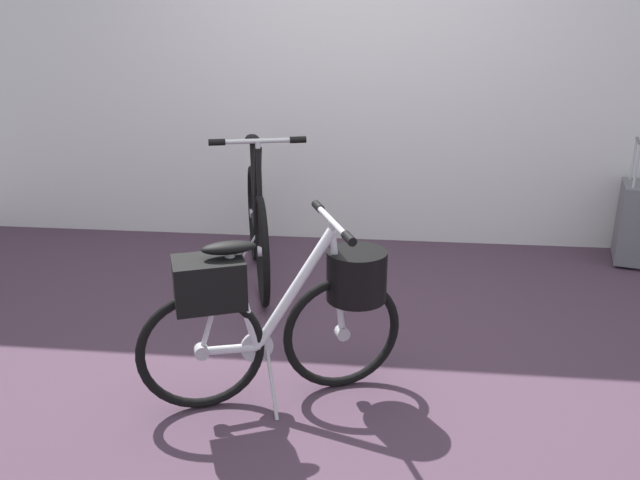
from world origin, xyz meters
name	(u,v)px	position (x,y,z in m)	size (l,w,h in m)	color
ground_plane	(335,362)	(0.00, 0.00, 0.00)	(6.47, 6.47, 0.00)	#473342
back_wall	(360,23)	(0.00, 1.84, 1.53)	(6.47, 0.10, 3.06)	white
folding_bike_foreground	(284,307)	(-0.19, -0.30, 0.43)	(1.08, 0.59, 0.81)	black
display_bike_left	(257,224)	(-0.57, 0.98, 0.36)	(0.55, 1.34, 0.96)	black
rolling_suitcase	(633,222)	(1.86, 1.54, 0.28)	(0.26, 0.39, 0.83)	slate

